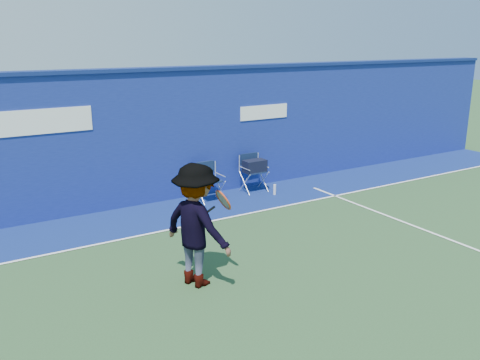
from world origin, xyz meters
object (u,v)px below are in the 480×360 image
water_bottle (275,190)px  tennis_player (197,225)px  directors_chair_left (210,189)px  directors_chair_right (254,176)px

water_bottle → tennis_player: bearing=-139.2°
water_bottle → tennis_player: tennis_player is taller
directors_chair_left → water_bottle: directors_chair_left is taller
directors_chair_right → water_bottle: directors_chair_right is taller
directors_chair_left → tennis_player: tennis_player is taller
directors_chair_left → directors_chair_right: 1.32m
water_bottle → tennis_player: size_ratio=0.14×
directors_chair_right → tennis_player: (-3.43, -3.72, 0.58)m
water_bottle → tennis_player: (-3.70, -3.19, 0.83)m
tennis_player → directors_chair_left: bearing=59.5°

